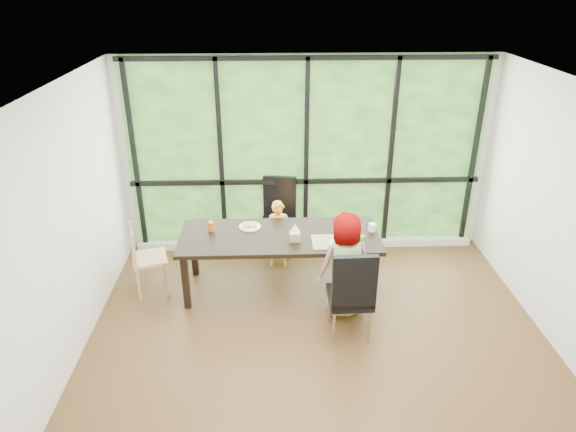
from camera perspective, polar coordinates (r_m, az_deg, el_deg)
The scene contains 23 objects.
ground at distance 5.75m, azimuth 3.34°, elevation -13.73°, with size 5.00×5.00×0.00m, color black.
back_wall at distance 7.08m, azimuth 2.00°, elevation 6.65°, with size 5.00×5.00×0.00m, color silver.
foliage_backdrop at distance 7.06m, azimuth 2.01°, elevation 6.60°, with size 4.80×0.02×2.65m, color #1E4515.
window_mullions at distance 7.02m, azimuth 2.03°, elevation 6.49°, with size 4.80×0.06×2.65m, color black, non-canonical shape.
window_sill at distance 7.51m, azimuth 1.90°, elevation -3.03°, with size 4.80×0.12×0.10m, color silver.
dining_table at distance 6.41m, azimuth -0.93°, elevation -5.09°, with size 2.41×0.95×0.75m, color black.
chair_window_leather at distance 7.13m, azimuth -1.15°, elevation -0.23°, with size 0.46×0.46×1.08m, color black.
chair_interior_leather at distance 5.60m, azimuth 6.87°, elevation -8.23°, with size 0.46×0.46×1.08m, color black.
chair_end_beech at distance 6.55m, azimuth -15.01°, elevation -4.54°, with size 0.42×0.40×0.90m, color tan.
child_toddler at distance 6.86m, azimuth -1.04°, elevation -2.01°, with size 0.34×0.22×0.93m, color orange.
child_older at distance 5.87m, azimuth 6.14°, elevation -5.42°, with size 0.62×0.40×1.26m, color slate.
placemat at distance 6.09m, azimuth 5.05°, elevation -2.85°, with size 0.51×0.37×0.01m, color tan.
plate_far at distance 6.42m, azimuth -4.22°, elevation -1.18°, with size 0.27×0.27×0.02m, color white.
plate_near at distance 6.06m, azimuth 5.51°, elevation -2.97°, with size 0.21×0.21×0.01m, color white.
orange_cup at distance 6.37m, azimuth -8.48°, elevation -1.14°, with size 0.08×0.08×0.12m, color #D6580E.
green_cup at distance 6.04m, azimuth 8.10°, elevation -2.67°, with size 0.07×0.07×0.12m, color green.
white_mug at distance 6.39m, azimuth 9.27°, elevation -1.24°, with size 0.09×0.09×0.10m, color white.
tissue_box at distance 6.08m, azimuth 0.76°, elevation -2.25°, with size 0.12×0.12×0.11m, color tan.
crepe_rolls_far at distance 6.41m, azimuth -4.22°, elevation -0.97°, with size 0.20×0.12×0.04m, color tan, non-canonical shape.
crepe_rolls_near at distance 6.05m, azimuth 5.52°, elevation -2.76°, with size 0.05×0.12×0.04m, color tan, non-canonical shape.
straw_white at distance 6.32m, azimuth -8.54°, elevation -0.34°, with size 0.01×0.01×0.20m, color white.
straw_pink at distance 6.00m, azimuth 8.16°, elevation -1.84°, with size 0.01×0.01×0.20m, color pink.
tissue at distance 6.03m, azimuth 0.76°, elevation -1.35°, with size 0.12×0.12×0.11m, color white.
Camera 1 is at (-0.49, -4.44, 3.63)m, focal length 32.23 mm.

